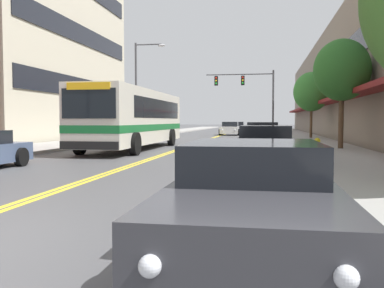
% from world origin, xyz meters
% --- Properties ---
extents(ground_plane, '(240.00, 240.00, 0.00)m').
position_xyz_m(ground_plane, '(0.00, 37.00, 0.00)').
color(ground_plane, '#4C4C4F').
extents(sidewalk_left, '(3.77, 106.00, 0.14)m').
position_xyz_m(sidewalk_left, '(-7.39, 37.00, 0.07)').
color(sidewalk_left, '#9E9B96').
rests_on(sidewalk_left, ground_plane).
extents(sidewalk_right, '(3.77, 106.00, 0.14)m').
position_xyz_m(sidewalk_right, '(7.39, 37.00, 0.07)').
color(sidewalk_right, '#9E9B96').
rests_on(sidewalk_right, ground_plane).
extents(centre_line, '(0.34, 106.00, 0.01)m').
position_xyz_m(centre_line, '(0.00, 37.00, 0.00)').
color(centre_line, yellow).
rests_on(centre_line, ground_plane).
extents(storefront_row_right, '(9.10, 68.00, 9.43)m').
position_xyz_m(storefront_row_right, '(13.50, 37.00, 4.71)').
color(storefront_row_right, gray).
rests_on(storefront_row_right, ground_plane).
extents(city_bus, '(2.82, 11.99, 3.03)m').
position_xyz_m(city_bus, '(-2.36, 17.35, 1.72)').
color(city_bus, silver).
rests_on(city_bus, ground_plane).
extents(car_dark_grey_parked_right_foreground, '(2.05, 4.69, 1.25)m').
position_xyz_m(car_dark_grey_parked_right_foreground, '(4.26, 0.57, 0.60)').
color(car_dark_grey_parked_right_foreground, '#38383D').
rests_on(car_dark_grey_parked_right_foreground, ground_plane).
extents(car_beige_parked_right_mid, '(1.97, 4.35, 1.42)m').
position_xyz_m(car_beige_parked_right_mid, '(4.29, 17.16, 0.66)').
color(car_beige_parked_right_mid, '#BCAD89').
rests_on(car_beige_parked_right_mid, ground_plane).
extents(car_black_parked_right_far, '(2.12, 4.78, 1.34)m').
position_xyz_m(car_black_parked_right_far, '(4.41, 9.67, 0.63)').
color(car_black_parked_right_far, black).
rests_on(car_black_parked_right_far, ground_plane).
extents(car_red_parked_right_end, '(2.14, 4.77, 1.30)m').
position_xyz_m(car_red_parked_right_end, '(4.30, 25.63, 0.60)').
color(car_red_parked_right_end, maroon).
rests_on(car_red_parked_right_end, ground_plane).
extents(car_champagne_moving_lead, '(1.98, 4.26, 1.33)m').
position_xyz_m(car_champagne_moving_lead, '(0.66, 57.94, 0.63)').
color(car_champagne_moving_lead, beige).
rests_on(car_champagne_moving_lead, ground_plane).
extents(car_white_moving_second, '(2.07, 4.15, 1.37)m').
position_xyz_m(car_white_moving_second, '(0.90, 39.71, 0.64)').
color(car_white_moving_second, white).
rests_on(car_white_moving_second, ground_plane).
extents(car_silver_moving_third, '(2.05, 4.82, 1.33)m').
position_xyz_m(car_silver_moving_third, '(0.97, 51.36, 0.61)').
color(car_silver_moving_third, '#B7B7BC').
rests_on(car_silver_moving_third, ground_plane).
extents(traffic_signal_mast, '(6.64, 0.38, 6.39)m').
position_xyz_m(traffic_signal_mast, '(2.92, 37.93, 4.58)').
color(traffic_signal_mast, '#47474C').
rests_on(traffic_signal_mast, ground_plane).
extents(street_lamp_left_far, '(2.36, 0.28, 7.39)m').
position_xyz_m(street_lamp_left_far, '(-4.96, 27.11, 4.44)').
color(street_lamp_left_far, '#47474C').
rests_on(street_lamp_left_far, ground_plane).
extents(street_tree_right_mid, '(2.73, 2.73, 5.32)m').
position_xyz_m(street_tree_right_mid, '(8.08, 17.40, 3.94)').
color(street_tree_right_mid, brown).
rests_on(street_tree_right_mid, sidewalk_right).
extents(street_tree_right_far, '(2.83, 2.83, 5.20)m').
position_xyz_m(street_tree_right_far, '(8.04, 30.63, 3.78)').
color(street_tree_right_far, brown).
rests_on(street_tree_right_far, sidewalk_right).
extents(fire_hydrant, '(0.29, 0.21, 0.84)m').
position_xyz_m(fire_hydrant, '(5.95, 8.75, 0.56)').
color(fire_hydrant, yellow).
rests_on(fire_hydrant, sidewalk_right).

